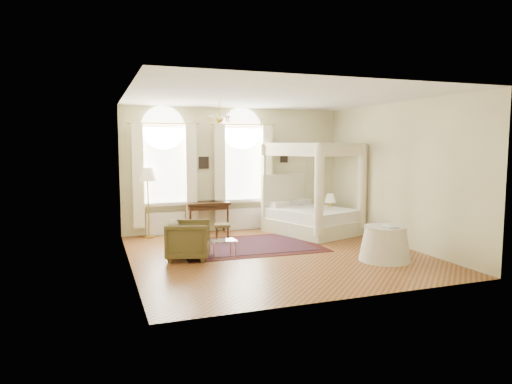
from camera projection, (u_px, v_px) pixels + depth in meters
ground at (276, 254)px, 9.73m from camera, size 6.00×6.00×0.00m
room_walls at (276, 161)px, 9.53m from camera, size 6.00×6.00×6.00m
window_left at (165, 178)px, 11.63m from camera, size 1.62×0.27×3.29m
window_right at (243, 176)px, 12.33m from camera, size 1.62×0.27×3.29m
chandelier at (219, 119)px, 10.25m from camera, size 0.51×0.45×0.50m
wall_pictures at (238, 161)px, 12.34m from camera, size 2.54×0.03×0.39m
canopy_bed at (312, 213)px, 11.98m from camera, size 2.38×2.62×2.37m
nightstand at (330, 219)px, 12.51m from camera, size 0.46×0.43×0.56m
nightstand_lamp at (330, 199)px, 12.39m from camera, size 0.30×0.30×0.44m
writing_desk at (207, 206)px, 11.91m from camera, size 1.13×0.61×0.84m
laptop at (214, 201)px, 12.02m from camera, size 0.38×0.30×0.03m
stool at (222, 227)px, 11.00m from camera, size 0.43×0.43×0.42m
armchair at (189, 240)px, 9.28m from camera, size 1.07×1.05×0.78m
coffee_table at (223, 242)px, 9.42m from camera, size 0.55×0.40×0.37m
floor_lamp at (148, 178)px, 11.32m from camera, size 0.45×0.45×1.76m
oriental_rug at (249, 245)px, 10.52m from camera, size 3.26×2.39×0.01m
side_table at (385, 244)px, 9.17m from camera, size 1.02×1.02×0.70m
book at (386, 227)px, 8.97m from camera, size 0.23×0.30×0.03m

